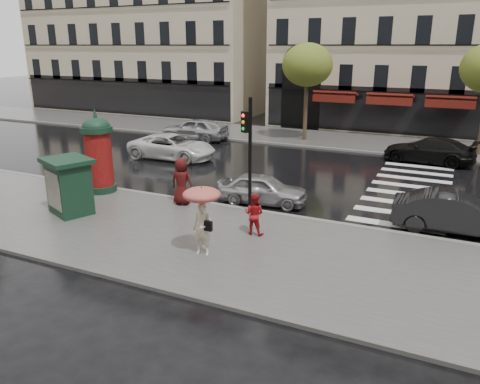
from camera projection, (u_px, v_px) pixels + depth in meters
The scene contains 18 objects.
ground at pixel (203, 236), 16.58m from camera, with size 160.00×160.00×0.00m, color black.
near_sidewalk at pixel (196, 239), 16.13m from camera, with size 90.00×7.00×0.12m, color #474744.
far_sidewalk at pixel (336, 140), 32.97m from camera, with size 90.00×6.00×0.12m, color #474744.
near_kerb at pixel (239, 209), 19.15m from camera, with size 90.00×0.25×0.14m, color slate.
far_kerb at pixel (324, 148), 30.38m from camera, with size 90.00×0.25×0.14m, color slate.
zebra_crossing at pixel (411, 186), 22.44m from camera, with size 3.60×11.75×0.01m, color silver.
tree_far_left at pixel (307, 65), 31.38m from camera, with size 3.40×3.40×6.64m.
woman_umbrella at pixel (202, 210), 14.43m from camera, with size 1.18×1.18×2.27m.
woman_red at pixel (254, 214), 16.24m from camera, with size 0.72×0.56×1.48m, color #A51418.
man_burgundy at pixel (182, 182), 19.28m from camera, with size 0.95×0.62×1.95m, color #410D0D.
morris_column at pixel (98, 152), 20.77m from camera, with size 1.40×1.40×3.78m.
traffic_light at pixel (248, 144), 17.86m from camera, with size 0.34×0.44×4.50m.
newsstand at pixel (69, 185), 18.18m from camera, with size 2.28×2.13×2.20m.
car_silver at pixel (262, 189), 19.80m from camera, with size 1.53×3.81×1.30m, color #B0B0B5.
car_darkgrey at pixel (456, 213), 16.74m from camera, with size 1.52×4.36×1.44m, color black.
car_white at pixel (172, 147), 27.63m from camera, with size 2.41×5.23×1.45m, color silver.
car_black at pixel (429, 150), 26.73m from camera, with size 2.02×4.98×1.44m, color black.
car_far_silver at pixel (195, 129), 32.99m from camera, with size 1.90×4.73×1.61m, color #AFAFB4.
Camera 1 is at (7.71, -13.34, 6.47)m, focal length 35.00 mm.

